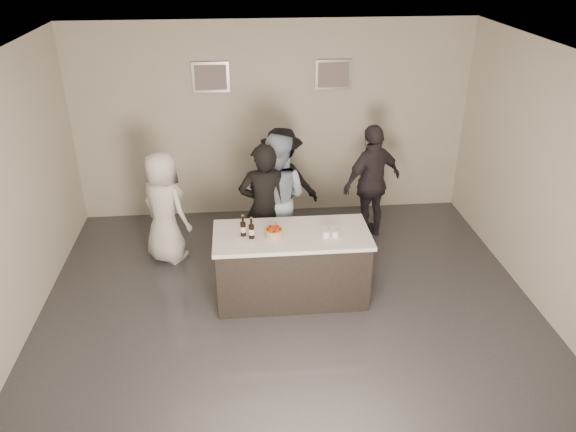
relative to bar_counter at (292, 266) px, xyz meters
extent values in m
plane|color=#3D3D42|center=(-0.05, -0.54, -0.45)|extent=(6.00, 6.00, 0.00)
plane|color=white|center=(-0.05, -0.54, 2.55)|extent=(6.00, 6.00, 0.00)
cube|color=beige|center=(-0.05, 2.46, 1.05)|extent=(6.00, 0.04, 3.00)
cube|color=beige|center=(2.95, -0.54, 1.05)|extent=(0.04, 6.00, 3.00)
cube|color=#B2B2B7|center=(-0.95, 2.43, 1.75)|extent=(0.54, 0.04, 0.44)
cube|color=#B2B2B7|center=(0.85, 2.43, 1.75)|extent=(0.54, 0.04, 0.44)
cube|color=white|center=(0.00, 0.00, 0.00)|extent=(1.86, 0.86, 0.90)
cylinder|color=orange|center=(-0.22, -0.05, 0.49)|extent=(0.20, 0.20, 0.08)
cylinder|color=black|center=(-0.57, 0.00, 0.58)|extent=(0.07, 0.07, 0.26)
cylinder|color=black|center=(-0.48, -0.07, 0.58)|extent=(0.07, 0.07, 0.26)
cube|color=orange|center=(0.45, -0.08, 0.49)|extent=(0.19, 0.19, 0.08)
cube|color=pink|center=(-0.27, -0.28, 0.45)|extent=(0.24, 0.08, 0.01)
imported|color=black|center=(-0.29, 0.73, 0.44)|extent=(0.66, 0.44, 1.77)
imported|color=#A1B8D3|center=(-0.12, 0.97, 0.45)|extent=(1.06, 0.94, 1.81)
imported|color=white|center=(-1.61, 1.08, 0.33)|extent=(0.90, 0.87, 1.56)
imported|color=#322C34|center=(1.31, 1.49, 0.41)|extent=(1.09, 0.84, 1.72)
imported|color=black|center=(0.02, 1.74, 0.36)|extent=(1.16, 0.83, 1.62)
camera|label=1|loc=(-0.58, -5.79, 3.64)|focal=35.00mm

